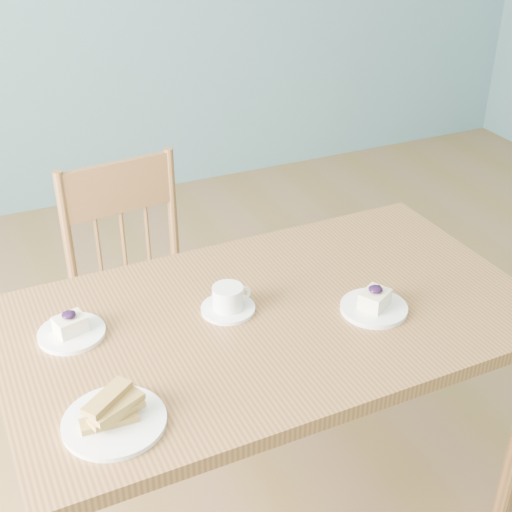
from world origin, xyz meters
TOP-DOWN VIEW (x-y plane):
  - room at (0.00, 0.00)m, footprint 5.01×5.01m
  - dining_table at (-0.24, 0.18)m, footprint 1.34×0.78m
  - dining_chair at (-0.42, 0.78)m, footprint 0.44×0.42m
  - cheesecake_plate_near at (-0.00, 0.09)m, footprint 0.17×0.17m
  - cheesecake_plate_far at (-0.71, 0.29)m, footprint 0.16×0.16m
  - coffee_cup at (-0.33, 0.24)m, footprint 0.14×0.14m
  - biscotti_plate at (-0.70, -0.04)m, footprint 0.21×0.21m

SIDE VIEW (x-z plane):
  - dining_chair at x=-0.42m, z-range 0.01..0.89m
  - dining_table at x=-0.24m, z-range 0.28..1.00m
  - cheesecake_plate_far at x=-0.71m, z-range 0.69..0.76m
  - cheesecake_plate_near at x=0.00m, z-range 0.69..0.76m
  - biscotti_plate at x=-0.70m, z-range 0.70..0.77m
  - coffee_cup at x=-0.33m, z-range 0.71..0.77m
  - room at x=0.00m, z-range -0.01..2.71m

